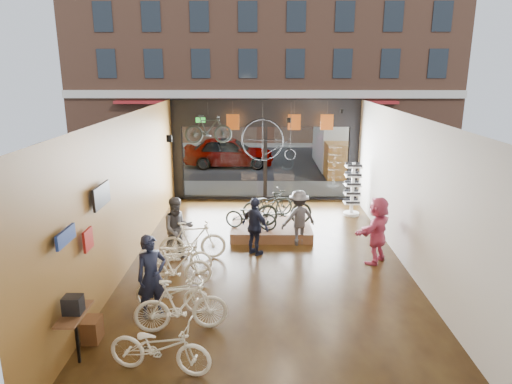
{
  "coord_description": "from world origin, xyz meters",
  "views": [
    {
      "loc": [
        -0.18,
        -11.02,
        4.87
      ],
      "look_at": [
        -0.31,
        1.4,
        1.51
      ],
      "focal_mm": 32.0,
      "sensor_mm": 36.0,
      "label": 1
    }
  ],
  "objects_px": {
    "box_truck": "(341,147)",
    "floor_bike_4": "(179,255)",
    "customer_1": "(178,229)",
    "customer_2": "(255,227)",
    "sunglasses_rack": "(352,189)",
    "floor_bike_5": "(193,241)",
    "display_platform": "(271,229)",
    "display_bike_mid": "(284,208)",
    "street_car": "(229,152)",
    "customer_0": "(152,276)",
    "customer_5": "(377,230)",
    "display_bike_right": "(268,204)",
    "hung_bike": "(208,129)",
    "floor_bike_3": "(176,267)",
    "floor_bike_1": "(181,305)",
    "floor_bike_0": "(160,347)",
    "floor_bike_2": "(172,292)",
    "penny_farthing": "(271,141)",
    "display_bike_left": "(251,216)",
    "customer_3": "(299,218)"
  },
  "relations": [
    {
      "from": "display_bike_mid",
      "to": "customer_5",
      "type": "bearing_deg",
      "value": -143.82
    },
    {
      "from": "customer_1",
      "to": "customer_5",
      "type": "height_order",
      "value": "customer_5"
    },
    {
      "from": "customer_0",
      "to": "floor_bike_2",
      "type": "bearing_deg",
      "value": -5.78
    },
    {
      "from": "floor_bike_4",
      "to": "customer_2",
      "type": "xyz_separation_m",
      "value": [
        1.87,
        1.13,
        0.36
      ]
    },
    {
      "from": "display_bike_mid",
      "to": "display_bike_right",
      "type": "distance_m",
      "value": 0.88
    },
    {
      "from": "customer_1",
      "to": "display_bike_left",
      "type": "bearing_deg",
      "value": 16.72
    },
    {
      "from": "customer_5",
      "to": "display_bike_left",
      "type": "bearing_deg",
      "value": -78.48
    },
    {
      "from": "customer_5",
      "to": "penny_farthing",
      "type": "distance_m",
      "value": 5.29
    },
    {
      "from": "customer_1",
      "to": "box_truck",
      "type": "bearing_deg",
      "value": 37.85
    },
    {
      "from": "customer_2",
      "to": "customer_5",
      "type": "relative_size",
      "value": 0.9
    },
    {
      "from": "floor_bike_1",
      "to": "customer_5",
      "type": "height_order",
      "value": "customer_5"
    },
    {
      "from": "penny_farthing",
      "to": "hung_bike",
      "type": "height_order",
      "value": "hung_bike"
    },
    {
      "from": "floor_bike_2",
      "to": "customer_5",
      "type": "height_order",
      "value": "customer_5"
    },
    {
      "from": "customer_0",
      "to": "customer_5",
      "type": "xyz_separation_m",
      "value": [
        5.17,
        2.74,
        0.01
      ]
    },
    {
      "from": "customer_1",
      "to": "customer_2",
      "type": "distance_m",
      "value": 2.05
    },
    {
      "from": "floor_bike_0",
      "to": "customer_3",
      "type": "relative_size",
      "value": 1.11
    },
    {
      "from": "floor_bike_1",
      "to": "display_platform",
      "type": "height_order",
      "value": "floor_bike_1"
    },
    {
      "from": "floor_bike_0",
      "to": "floor_bike_2",
      "type": "bearing_deg",
      "value": 15.66
    },
    {
      "from": "floor_bike_2",
      "to": "sunglasses_rack",
      "type": "bearing_deg",
      "value": -27.69
    },
    {
      "from": "street_car",
      "to": "display_platform",
      "type": "distance_m",
      "value": 10.12
    },
    {
      "from": "customer_3",
      "to": "penny_farthing",
      "type": "distance_m",
      "value": 3.58
    },
    {
      "from": "display_platform",
      "to": "display_bike_mid",
      "type": "distance_m",
      "value": 0.78
    },
    {
      "from": "sunglasses_rack",
      "to": "floor_bike_5",
      "type": "bearing_deg",
      "value": -134.25
    },
    {
      "from": "display_platform",
      "to": "sunglasses_rack",
      "type": "height_order",
      "value": "sunglasses_rack"
    },
    {
      "from": "floor_bike_4",
      "to": "hung_bike",
      "type": "height_order",
      "value": "hung_bike"
    },
    {
      "from": "display_bike_right",
      "to": "customer_3",
      "type": "distance_m",
      "value": 1.75
    },
    {
      "from": "box_truck",
      "to": "floor_bike_3",
      "type": "xyz_separation_m",
      "value": [
        -5.85,
        -12.41,
        -0.72
      ]
    },
    {
      "from": "display_bike_right",
      "to": "customer_2",
      "type": "xyz_separation_m",
      "value": [
        -0.36,
        -2.29,
        0.04
      ]
    },
    {
      "from": "hung_bike",
      "to": "floor_bike_4",
      "type": "bearing_deg",
      "value": 168.14
    },
    {
      "from": "penny_farthing",
      "to": "box_truck",
      "type": "bearing_deg",
      "value": 61.95
    },
    {
      "from": "floor_bike_0",
      "to": "display_bike_mid",
      "type": "xyz_separation_m",
      "value": [
        2.36,
        6.54,
        0.36
      ]
    },
    {
      "from": "display_bike_left",
      "to": "customer_0",
      "type": "height_order",
      "value": "customer_0"
    },
    {
      "from": "customer_5",
      "to": "display_platform",
      "type": "bearing_deg",
      "value": -89.12
    },
    {
      "from": "sunglasses_rack",
      "to": "customer_2",
      "type": "bearing_deg",
      "value": -125.41
    },
    {
      "from": "street_car",
      "to": "penny_farthing",
      "type": "height_order",
      "value": "penny_farthing"
    },
    {
      "from": "box_truck",
      "to": "customer_5",
      "type": "relative_size",
      "value": 3.48
    },
    {
      "from": "street_car",
      "to": "customer_0",
      "type": "xyz_separation_m",
      "value": [
        -0.55,
        -14.69,
        0.09
      ]
    },
    {
      "from": "street_car",
      "to": "sunglasses_rack",
      "type": "height_order",
      "value": "sunglasses_rack"
    },
    {
      "from": "customer_2",
      "to": "customer_5",
      "type": "distance_m",
      "value": 3.17
    },
    {
      "from": "box_truck",
      "to": "customer_0",
      "type": "distance_m",
      "value": 14.99
    },
    {
      "from": "box_truck",
      "to": "display_bike_right",
      "type": "xyz_separation_m",
      "value": [
        -3.69,
        -8.21,
        -0.46
      ]
    },
    {
      "from": "customer_5",
      "to": "penny_farthing",
      "type": "bearing_deg",
      "value": -110.24
    },
    {
      "from": "customer_2",
      "to": "hung_bike",
      "type": "height_order",
      "value": "hung_bike"
    },
    {
      "from": "floor_bike_3",
      "to": "hung_bike",
      "type": "bearing_deg",
      "value": -9.11
    },
    {
      "from": "display_bike_left",
      "to": "sunglasses_rack",
      "type": "bearing_deg",
      "value": -41.14
    },
    {
      "from": "customer_1",
      "to": "display_bike_right",
      "type": "bearing_deg",
      "value": 25.2
    },
    {
      "from": "floor_bike_0",
      "to": "customer_2",
      "type": "xyz_separation_m",
      "value": [
        1.51,
        4.98,
        0.33
      ]
    },
    {
      "from": "floor_bike_0",
      "to": "display_bike_mid",
      "type": "relative_size",
      "value": 1.01
    },
    {
      "from": "box_truck",
      "to": "floor_bike_4",
      "type": "height_order",
      "value": "box_truck"
    },
    {
      "from": "floor_bike_3",
      "to": "customer_5",
      "type": "bearing_deg",
      "value": -80.79
    }
  ]
}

